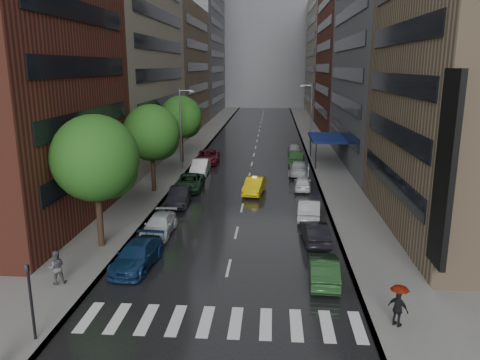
% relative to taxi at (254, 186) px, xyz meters
% --- Properties ---
extents(ground, '(220.00, 220.00, 0.00)m').
position_rel_taxi_xyz_m(ground, '(-0.84, -20.64, -0.75)').
color(ground, gray).
rests_on(ground, ground).
extents(road, '(14.00, 140.00, 0.01)m').
position_rel_taxi_xyz_m(road, '(-0.84, 29.36, -0.74)').
color(road, black).
rests_on(road, ground).
extents(sidewalk_left, '(4.00, 140.00, 0.15)m').
position_rel_taxi_xyz_m(sidewalk_left, '(-9.84, 29.36, -0.67)').
color(sidewalk_left, gray).
rests_on(sidewalk_left, ground).
extents(sidewalk_right, '(4.00, 140.00, 0.15)m').
position_rel_taxi_xyz_m(sidewalk_right, '(8.16, 29.36, -0.67)').
color(sidewalk_right, gray).
rests_on(sidewalk_right, ground).
extents(crosswalk, '(13.15, 2.80, 0.01)m').
position_rel_taxi_xyz_m(crosswalk, '(-0.64, -22.64, -0.74)').
color(crosswalk, silver).
rests_on(crosswalk, ground).
extents(buildings_left, '(8.00, 108.00, 38.00)m').
position_rel_taxi_xyz_m(buildings_left, '(-15.84, 38.15, 15.24)').
color(buildings_left, maroon).
rests_on(buildings_left, ground).
extents(buildings_right, '(8.05, 109.10, 36.00)m').
position_rel_taxi_xyz_m(buildings_right, '(14.15, 36.06, 14.28)').
color(buildings_right, '#937A5B').
rests_on(buildings_right, ground).
extents(building_far, '(40.00, 14.00, 32.00)m').
position_rel_taxi_xyz_m(building_far, '(-0.84, 97.36, 15.25)').
color(building_far, slate).
rests_on(building_far, ground).
extents(tree_near, '(5.48, 5.48, 8.73)m').
position_rel_taxi_xyz_m(tree_near, '(-9.44, -14.06, 5.23)').
color(tree_near, '#382619').
rests_on(tree_near, ground).
extents(tree_mid, '(5.17, 5.17, 8.24)m').
position_rel_taxi_xyz_m(tree_mid, '(-9.44, -0.25, 4.89)').
color(tree_mid, '#382619').
rests_on(tree_mid, ground).
extents(tree_far, '(5.11, 5.11, 8.15)m').
position_rel_taxi_xyz_m(tree_far, '(-9.44, 13.62, 4.83)').
color(tree_far, '#382619').
rests_on(tree_far, ground).
extents(taxi, '(2.18, 4.72, 1.50)m').
position_rel_taxi_xyz_m(taxi, '(0.00, 0.00, 0.00)').
color(taxi, yellow).
rests_on(taxi, ground).
extents(parked_cars_left, '(2.89, 35.91, 1.61)m').
position_rel_taxi_xyz_m(parked_cars_left, '(-6.24, 0.02, 0.01)').
color(parked_cars_left, navy).
rests_on(parked_cars_left, ground).
extents(parked_cars_right, '(2.62, 43.24, 1.59)m').
position_rel_taxi_xyz_m(parked_cars_right, '(4.56, 2.14, -0.00)').
color(parked_cars_right, '#1C3D1B').
rests_on(parked_cars_right, ground).
extents(ped_black_umbrella, '(1.13, 1.03, 2.09)m').
position_rel_taxi_xyz_m(ped_black_umbrella, '(-9.85, -19.60, 0.63)').
color(ped_black_umbrella, '#515156').
rests_on(ped_black_umbrella, sidewalk_left).
extents(ped_red_umbrella, '(0.99, 0.99, 2.01)m').
position_rel_taxi_xyz_m(ped_red_umbrella, '(7.38, -22.63, 0.58)').
color(ped_red_umbrella, black).
rests_on(ped_red_umbrella, sidewalk_right).
extents(traffic_light, '(0.18, 0.15, 3.45)m').
position_rel_taxi_xyz_m(traffic_light, '(-8.44, -24.80, 1.48)').
color(traffic_light, black).
rests_on(traffic_light, sidewalk_left).
extents(street_lamp_left, '(1.74, 0.22, 9.00)m').
position_rel_taxi_xyz_m(street_lamp_left, '(-8.56, 9.36, 4.14)').
color(street_lamp_left, gray).
rests_on(street_lamp_left, sidewalk_left).
extents(street_lamp_right, '(1.74, 0.22, 9.00)m').
position_rel_taxi_xyz_m(street_lamp_right, '(6.88, 24.36, 4.14)').
color(street_lamp_right, gray).
rests_on(street_lamp_right, sidewalk_right).
extents(awning, '(4.00, 8.00, 3.12)m').
position_rel_taxi_xyz_m(awning, '(8.14, 14.36, 2.38)').
color(awning, navy).
rests_on(awning, sidewalk_right).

